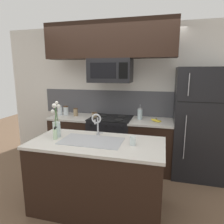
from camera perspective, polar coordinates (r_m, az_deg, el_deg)
ground_plane at (r=3.22m, az=-4.78°, el=-21.46°), size 10.00×10.00×0.00m
rear_partition at (r=3.90m, az=5.37°, el=4.79°), size 5.20×0.10×2.60m
splash_band at (r=3.93m, az=0.87°, el=2.67°), size 2.99×0.01×0.48m
back_counter_left at (r=4.05m, az=-10.84°, el=-7.40°), size 0.78×0.65×0.91m
back_counter_right at (r=3.68m, az=11.03°, el=-9.31°), size 0.75×0.65×0.91m
stove_range at (r=3.79m, az=-0.34°, el=-8.40°), size 0.76×0.64×0.93m
microwave at (r=3.55m, az=-0.46°, el=11.71°), size 0.74×0.40×0.40m
upper_cabinet_band at (r=3.56m, az=-0.85°, el=19.83°), size 2.24×0.34×0.60m
refrigerator at (r=3.61m, az=23.57°, el=-2.96°), size 0.81×0.74×1.82m
storage_jar_tall at (r=4.03m, az=-14.67°, el=0.45°), size 0.09×0.09×0.19m
storage_jar_medium at (r=4.01m, az=-13.02°, el=0.39°), size 0.10×0.10×0.18m
storage_jar_short at (r=3.90m, az=-10.34°, el=-0.02°), size 0.09×0.09×0.15m
storage_jar_squat at (r=3.72m, az=-4.98°, el=-0.86°), size 0.11×0.11×0.10m
banana_bunch at (r=3.48m, az=12.50°, el=-2.40°), size 0.19×0.12×0.08m
french_press at (r=3.60m, az=7.98°, el=-0.51°), size 0.09×0.09×0.27m
island_counter at (r=2.66m, az=-4.28°, el=-17.66°), size 1.64×0.79×0.91m
kitchen_sink at (r=2.52m, az=-5.87°, el=-9.75°), size 0.76×0.42×0.16m
sink_faucet at (r=2.62m, az=-4.39°, el=-2.74°), size 0.14×0.14×0.31m
dish_soap_bottle at (r=2.63m, az=-15.94°, el=-6.04°), size 0.06×0.05×0.16m
drinking_glass at (r=2.35m, az=5.96°, el=-8.18°), size 0.07×0.07×0.11m
flower_vase at (r=2.70m, az=-15.56°, el=-3.93°), size 0.12×0.22×0.46m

